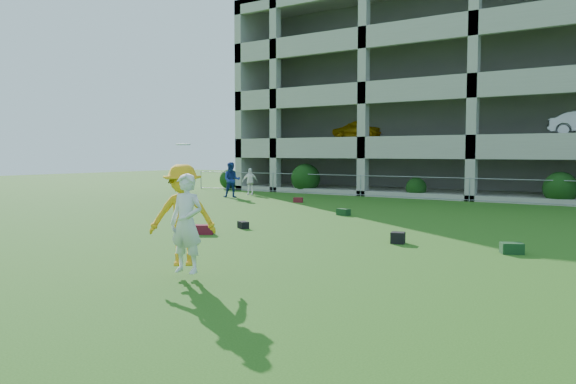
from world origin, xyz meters
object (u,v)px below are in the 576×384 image
Objects in this scene: bystander_a at (232,180)px; parking_garage at (513,94)px; crate_d at (398,238)px; frisbee_contest at (184,217)px; bystander_b at (250,181)px.

parking_garage reaches higher than bystander_a.
crate_d is 23.58m from parking_garage.
frisbee_contest is (11.89, -15.53, 0.24)m from bystander_a.
bystander_b is 0.65× the size of frisbee_contest.
crate_d is 0.15× the size of frisbee_contest.
bystander_a is 18.27m from parking_garage.
bystander_b is 0.05× the size of parking_garage.
parking_garage is (-2.27, 22.72, 5.86)m from crate_d.
bystander_b reaches higher than crate_d.
bystander_a is 0.80× the size of frisbee_contest.
crate_d is at bearing -84.30° from parking_garage.
frisbee_contest is at bearing -105.18° from crate_d.
parking_garage is at bearing 12.65° from bystander_a.
parking_garage is at bearing 91.14° from frisbee_contest.
frisbee_contest is 0.08× the size of parking_garage.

